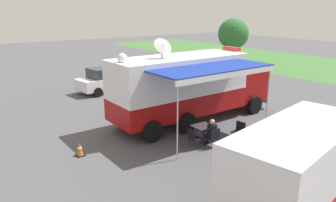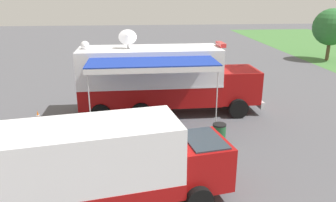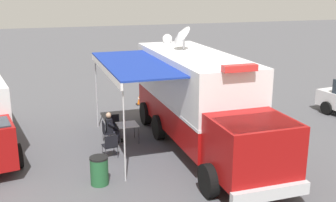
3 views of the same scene
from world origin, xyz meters
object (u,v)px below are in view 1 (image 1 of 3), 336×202
(water_bottle, at_px, (206,124))
(support_truck, at_px, (305,165))
(folding_table, at_px, (203,127))
(folding_chair_beside_table, at_px, (194,137))
(traffic_cone, at_px, (80,149))
(trash_bin, at_px, (279,127))
(car_behind_truck, at_px, (106,80))
(folding_chair_at_table, at_px, (213,136))
(seated_responder, at_px, (210,132))
(command_truck, at_px, (191,85))
(folding_chair_spare_by_truck, at_px, (239,130))

(water_bottle, height_order, support_truck, support_truck)
(folding_table, height_order, folding_chair_beside_table, folding_chair_beside_table)
(folding_table, distance_m, traffic_cone, 5.37)
(water_bottle, height_order, traffic_cone, water_bottle)
(trash_bin, bearing_deg, folding_chair_beside_table, -106.10)
(folding_chair_beside_table, height_order, traffic_cone, folding_chair_beside_table)
(traffic_cone, distance_m, support_truck, 8.42)
(water_bottle, relative_size, car_behind_truck, 0.05)
(folding_table, distance_m, folding_chair_at_table, 0.82)
(traffic_cone, bearing_deg, car_behind_truck, 149.36)
(folding_chair_beside_table, relative_size, seated_responder, 0.70)
(folding_chair_beside_table, distance_m, trash_bin, 4.36)
(folding_chair_beside_table, bearing_deg, command_truck, 142.89)
(folding_chair_at_table, height_order, seated_responder, seated_responder)
(seated_responder, bearing_deg, folding_chair_spare_by_truck, 78.81)
(trash_bin, xyz_separation_m, car_behind_truck, (-12.57, -2.93, 0.42))
(folding_chair_beside_table, bearing_deg, support_truck, -1.12)
(folding_chair_spare_by_truck, xyz_separation_m, trash_bin, (0.69, 1.97, -0.06))
(support_truck, relative_size, car_behind_truck, 1.60)
(trash_bin, bearing_deg, folding_table, -115.46)
(car_behind_truck, bearing_deg, trash_bin, 13.12)
(trash_bin, bearing_deg, seated_responder, -105.91)
(folding_chair_spare_by_truck, distance_m, traffic_cone, 6.96)
(folding_table, height_order, folding_chair_at_table, folding_chair_at_table)
(command_truck, distance_m, folding_chair_spare_by_truck, 3.69)
(folding_table, xyz_separation_m, seated_responder, (0.61, -0.10, -0.02))
(water_bottle, bearing_deg, folding_chair_spare_by_truck, 59.34)
(command_truck, distance_m, support_truck, 8.38)
(trash_bin, bearing_deg, water_bottle, -114.12)
(support_truck, bearing_deg, trash_bin, 132.63)
(command_truck, relative_size, traffic_cone, 16.44)
(folding_table, xyz_separation_m, traffic_cone, (-1.71, -5.07, -0.39))
(folding_table, bearing_deg, water_bottle, 25.15)
(folding_table, xyz_separation_m, folding_chair_spare_by_truck, (0.90, 1.38, -0.16))
(seated_responder, height_order, support_truck, support_truck)
(command_truck, relative_size, folding_table, 11.71)
(folding_chair_beside_table, relative_size, trash_bin, 0.96)
(folding_table, distance_m, car_behind_truck, 10.99)
(folding_chair_beside_table, bearing_deg, folding_chair_spare_by_truck, 76.83)
(car_behind_truck, bearing_deg, seated_responder, -2.54)
(folding_table, distance_m, folding_chair_spare_by_truck, 1.65)
(folding_table, relative_size, traffic_cone, 1.40)
(traffic_cone, bearing_deg, trash_bin, 68.57)
(seated_responder, bearing_deg, folding_chair_at_table, 1.03)
(folding_chair_at_table, bearing_deg, car_behind_truck, 177.52)
(command_truck, distance_m, water_bottle, 3.12)
(folding_chair_at_table, distance_m, traffic_cone, 5.58)
(folding_chair_spare_by_truck, bearing_deg, support_truck, -26.62)
(folding_chair_spare_by_truck, distance_m, seated_responder, 1.51)
(command_truck, relative_size, folding_chair_at_table, 10.96)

